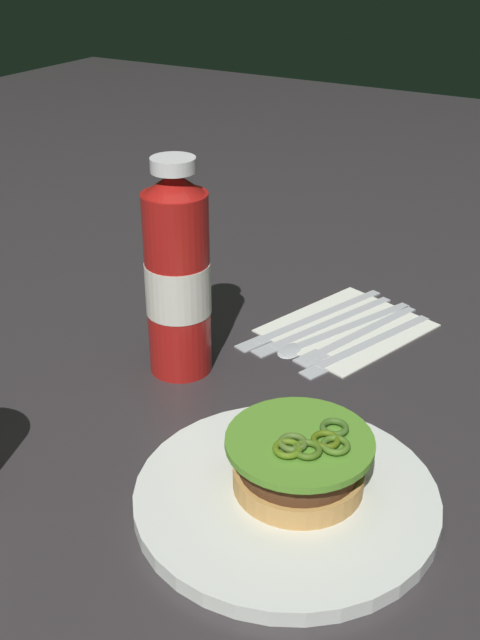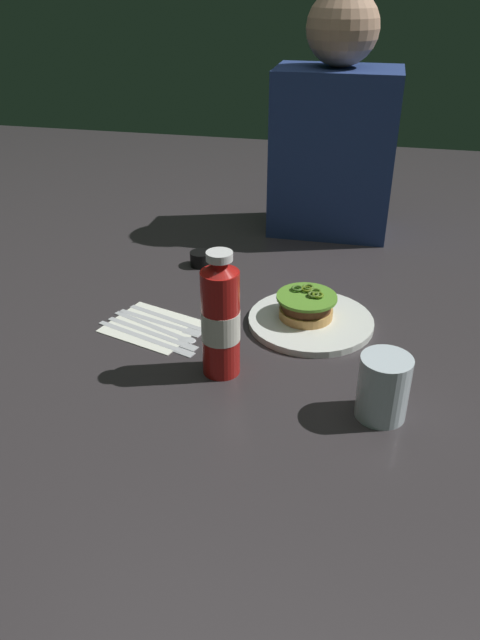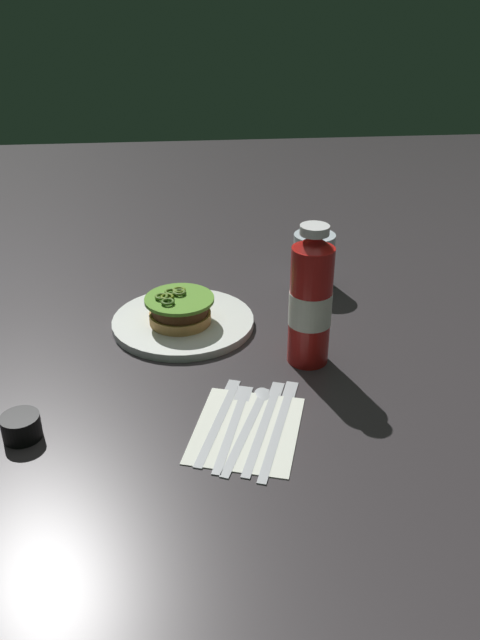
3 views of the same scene
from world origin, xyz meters
The scene contains 12 objects.
ground_plane centered at (0.00, 0.00, 0.00)m, with size 3.00×3.00×0.00m, color #332E30.
dinner_plate centered at (0.11, 0.06, 0.01)m, with size 0.24×0.24×0.01m, color white.
burger_sandwich centered at (0.10, 0.06, 0.04)m, with size 0.12×0.12×0.05m.
ketchup_bottle centered at (-0.03, -0.13, 0.10)m, with size 0.07×0.07×0.22m.
water_glass centered at (0.25, -0.19, 0.05)m, with size 0.08×0.08×0.11m, color silver.
condiment_cup centered at (-0.18, 0.28, 0.02)m, with size 0.05×0.05×0.03m, color black.
napkin centered at (-0.19, -0.02, 0.00)m, with size 0.17×0.14×0.00m, color white.
steak_knife centered at (-0.18, -0.07, 0.00)m, with size 0.22×0.09×0.00m.
butter_knife centered at (-0.17, -0.05, 0.00)m, with size 0.21×0.09×0.00m.
spoon_utensil centered at (-0.16, -0.03, 0.00)m, with size 0.19×0.09×0.00m.
fork_utensil centered at (-0.17, 0.00, 0.00)m, with size 0.19×0.07×0.00m.
table_knife centered at (-0.16, 0.01, 0.00)m, with size 0.19×0.08×0.00m.
Camera 3 is at (-0.88, 0.06, 0.54)m, focal length 36.15 mm.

